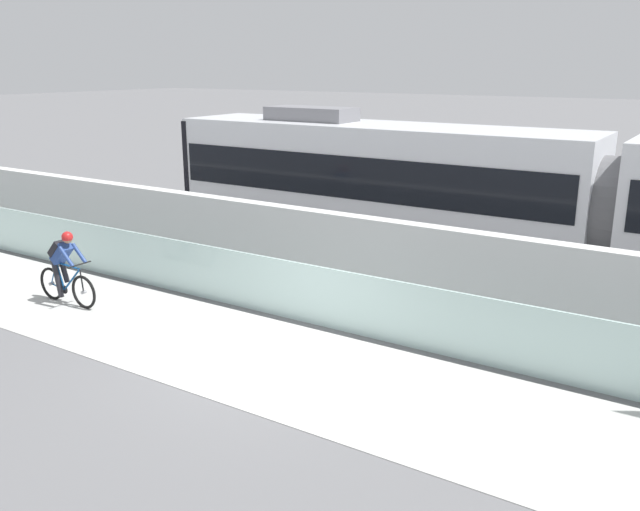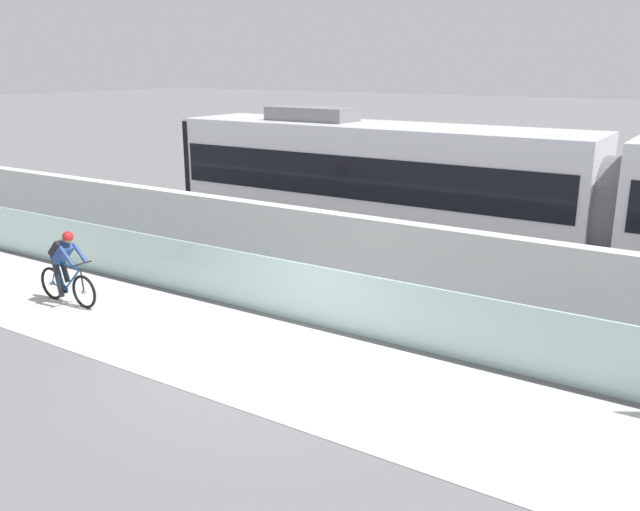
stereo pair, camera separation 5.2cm
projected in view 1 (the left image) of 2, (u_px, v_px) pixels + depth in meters
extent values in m
plane|color=slate|center=(262.00, 359.00, 11.61)|extent=(200.00, 200.00, 0.00)
cube|color=beige|center=(262.00, 359.00, 11.61)|extent=(32.00, 3.20, 0.01)
cube|color=silver|center=(320.00, 296.00, 12.95)|extent=(32.00, 0.05, 1.20)
cube|color=silver|center=(365.00, 259.00, 14.32)|extent=(32.00, 0.36, 1.82)
cube|color=#595654|center=(413.00, 270.00, 16.58)|extent=(32.00, 0.08, 0.01)
cube|color=#595654|center=(436.00, 257.00, 17.74)|extent=(32.00, 0.08, 0.01)
cube|color=silver|center=(375.00, 185.00, 17.41)|extent=(11.00, 2.50, 3.10)
cube|color=black|center=(375.00, 171.00, 17.32)|extent=(10.56, 2.54, 1.04)
cube|color=#4C4C51|center=(374.00, 236.00, 17.79)|extent=(10.78, 2.53, 0.28)
cube|color=slate|center=(311.00, 114.00, 17.96)|extent=(2.40, 1.10, 0.36)
cube|color=#232326|center=(268.00, 225.00, 19.66)|extent=(1.40, 1.88, 0.20)
cylinder|color=black|center=(253.00, 232.00, 19.09)|extent=(0.60, 0.10, 0.60)
cylinder|color=black|center=(282.00, 223.00, 20.26)|extent=(0.60, 0.10, 0.60)
cube|color=#232326|center=(504.00, 262.00, 16.01)|extent=(1.40, 1.88, 0.20)
cylinder|color=black|center=(494.00, 272.00, 15.45)|extent=(0.60, 0.10, 0.60)
cylinder|color=black|center=(513.00, 258.00, 16.61)|extent=(0.60, 0.10, 0.60)
cube|color=black|center=(215.00, 168.00, 20.23)|extent=(0.16, 2.54, 2.94)
cylinder|color=#59595B|center=(611.00, 210.00, 14.44)|extent=(0.60, 2.30, 2.30)
torus|color=black|center=(84.00, 292.00, 13.91)|extent=(0.72, 0.06, 0.72)
cylinder|color=#99999E|center=(84.00, 292.00, 13.91)|extent=(0.07, 0.10, 0.07)
torus|color=black|center=(52.00, 284.00, 14.46)|extent=(0.72, 0.06, 0.72)
cylinder|color=#99999E|center=(52.00, 284.00, 14.46)|extent=(0.07, 0.10, 0.07)
cylinder|color=#144C8C|center=(72.00, 280.00, 14.03)|extent=(0.60, 0.04, 0.58)
cylinder|color=#144C8C|center=(60.00, 276.00, 14.22)|extent=(0.22, 0.04, 0.59)
cylinder|color=#144C8C|center=(68.00, 266.00, 14.00)|extent=(0.76, 0.04, 0.07)
cylinder|color=#144C8C|center=(58.00, 287.00, 14.36)|extent=(0.43, 0.03, 0.09)
cylinder|color=#144C8C|center=(54.00, 273.00, 14.32)|extent=(0.27, 0.02, 0.53)
cylinder|color=black|center=(82.00, 281.00, 13.86)|extent=(0.08, 0.03, 0.49)
cube|color=black|center=(56.00, 261.00, 14.18)|extent=(0.24, 0.10, 0.05)
cylinder|color=black|center=(79.00, 265.00, 13.78)|extent=(0.03, 0.58, 0.03)
cylinder|color=#262628|center=(65.00, 290.00, 14.25)|extent=(0.18, 0.02, 0.18)
cube|color=navy|center=(62.00, 253.00, 14.01)|extent=(0.50, 0.28, 0.51)
cube|color=black|center=(58.00, 248.00, 14.03)|extent=(0.38, 0.30, 0.38)
sphere|color=#997051|center=(67.00, 239.00, 13.79)|extent=(0.20, 0.20, 0.20)
sphere|color=red|center=(67.00, 237.00, 13.78)|extent=(0.23, 0.23, 0.23)
cylinder|color=navy|center=(66.00, 257.00, 13.69)|extent=(0.41, 0.08, 0.41)
cylinder|color=navy|center=(79.00, 253.00, 13.95)|extent=(0.41, 0.08, 0.41)
cylinder|color=black|center=(58.00, 279.00, 14.15)|extent=(0.25, 0.11, 0.79)
cylinder|color=black|center=(64.00, 271.00, 14.26)|extent=(0.25, 0.11, 0.52)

